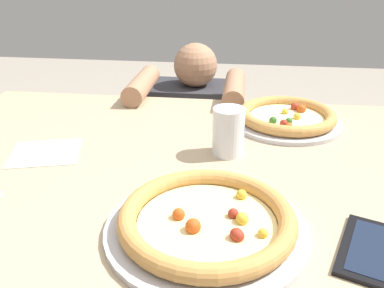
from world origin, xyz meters
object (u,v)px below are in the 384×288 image
at_px(pizza_near, 207,221).
at_px(pizza_far, 287,117).
at_px(water_cup_clear, 228,131).
at_px(diner_seated, 195,156).

bearing_deg(pizza_near, pizza_far, 71.19).
distance_m(pizza_far, water_cup_clear, 0.27).
height_order(water_cup_clear, diner_seated, diner_seated).
xyz_separation_m(pizza_near, water_cup_clear, (0.02, 0.31, 0.04)).
bearing_deg(pizza_near, diner_seated, 98.14).
bearing_deg(diner_seated, water_cup_clear, -76.22).
relative_size(pizza_near, diner_seated, 0.41).
distance_m(pizza_near, pizza_far, 0.56).
height_order(pizza_near, water_cup_clear, water_cup_clear).
bearing_deg(diner_seated, pizza_far, -53.61).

